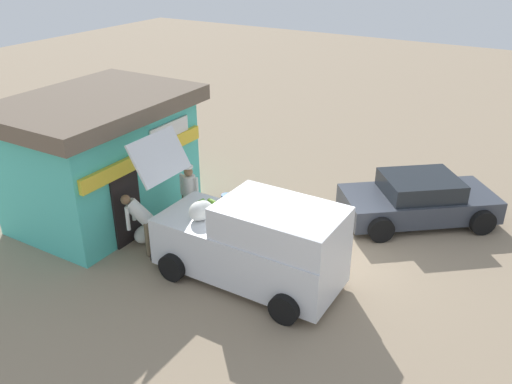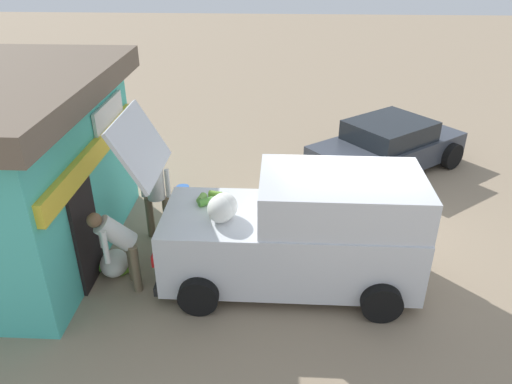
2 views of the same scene
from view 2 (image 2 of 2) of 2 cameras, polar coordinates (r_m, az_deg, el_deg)
ground_plane at (r=9.95m, az=10.23°, el=-5.14°), size 60.00×60.00×0.00m
storefront_bar at (r=9.59m, az=-27.08°, el=2.47°), size 5.06×3.67×3.35m
delivery_van at (r=8.16m, az=5.18°, el=-4.58°), size 2.11×4.75×2.96m
parked_sedan at (r=12.80m, az=15.11°, el=5.18°), size 3.92×4.27×1.27m
vendor_standing at (r=9.51m, az=-11.62°, el=0.09°), size 0.35×0.57×1.74m
customer_bending at (r=8.29m, az=-15.79°, el=-5.60°), size 0.67×0.75×1.54m
unloaded_banana_pile at (r=9.09m, az=-16.20°, el=-8.01°), size 0.74×0.76×0.42m
paint_bucket at (r=11.03m, az=-8.50°, el=-0.29°), size 0.29×0.29×0.39m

